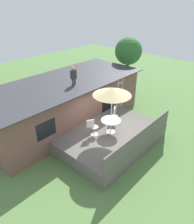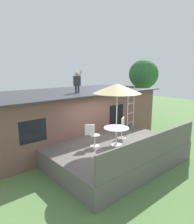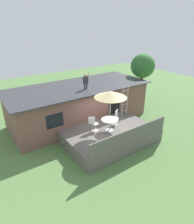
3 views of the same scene
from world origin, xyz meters
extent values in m
plane|color=#567F42|center=(0.00, 0.00, 0.00)|extent=(40.00, 40.00, 0.00)
cube|color=brown|center=(0.00, 3.60, 1.33)|extent=(10.00, 4.00, 2.65)
cube|color=#38383D|center=(0.00, 3.60, 2.68)|extent=(10.50, 4.50, 0.06)
cube|color=black|center=(-2.84, 1.61, 1.55)|extent=(1.10, 0.03, 0.90)
cube|color=black|center=(1.76, 1.61, 1.05)|extent=(1.00, 0.03, 2.00)
cube|color=#605B56|center=(0.00, 0.00, 0.40)|extent=(5.53, 3.97, 0.80)
cube|color=#605B56|center=(0.00, -1.93, 1.25)|extent=(5.43, 0.08, 0.90)
cylinder|color=silver|center=(-0.04, -0.14, 0.82)|extent=(0.48, 0.48, 0.03)
cylinder|color=silver|center=(-0.04, -0.14, 1.17)|extent=(0.07, 0.07, 0.71)
cylinder|color=#999E93|center=(-0.04, -0.14, 1.53)|extent=(1.04, 1.04, 0.03)
cylinder|color=silver|center=(-0.04, -0.14, 2.00)|extent=(0.04, 0.04, 2.40)
cone|color=beige|center=(-0.04, -0.14, 3.15)|extent=(1.90, 1.90, 0.38)
cylinder|color=silver|center=(1.96, 1.01, 1.90)|extent=(0.04, 0.04, 2.20)
cylinder|color=silver|center=(2.44, 1.01, 1.90)|extent=(0.04, 0.04, 2.20)
cylinder|color=silver|center=(2.20, 1.01, 1.15)|extent=(0.48, 0.03, 0.03)
cylinder|color=silver|center=(2.20, 1.01, 1.65)|extent=(0.48, 0.03, 0.03)
cylinder|color=silver|center=(2.20, 1.01, 2.15)|extent=(0.48, 0.03, 0.03)
cylinder|color=silver|center=(2.20, 1.01, 2.65)|extent=(0.48, 0.03, 0.03)
cylinder|color=#33384C|center=(0.01, 2.75, 2.88)|extent=(0.10, 0.10, 0.34)
cylinder|color=#33384C|center=(0.17, 2.75, 2.88)|extent=(0.10, 0.10, 0.34)
cube|color=#333338|center=(0.09, 2.75, 3.30)|extent=(0.32, 0.20, 0.50)
sphere|color=tan|center=(0.09, 2.75, 3.66)|extent=(0.20, 0.20, 0.20)
cylinder|color=tan|center=(0.27, 2.75, 3.60)|extent=(0.26, 0.08, 0.44)
cylinder|color=silver|center=(-0.80, 0.35, 0.81)|extent=(0.40, 0.40, 0.02)
cylinder|color=silver|center=(-0.80, 0.35, 1.03)|extent=(0.06, 0.06, 0.44)
cylinder|color=#A59E8C|center=(-0.80, 0.35, 1.26)|extent=(0.44, 0.44, 0.04)
cube|color=silver|center=(-0.97, 0.46, 1.50)|extent=(0.36, 0.25, 0.44)
cylinder|color=silver|center=(0.76, 0.30, 0.81)|extent=(0.40, 0.40, 0.02)
cylinder|color=silver|center=(0.76, 0.30, 1.03)|extent=(0.06, 0.06, 0.44)
cylinder|color=#A59E8C|center=(0.76, 0.30, 1.26)|extent=(0.44, 0.44, 0.04)
cube|color=silver|center=(0.93, 0.39, 1.50)|extent=(0.37, 0.23, 0.44)
cylinder|color=brown|center=(6.29, 3.34, 1.55)|extent=(0.29, 0.29, 3.09)
sphere|color=#2D662D|center=(6.29, 3.34, 3.50)|extent=(2.07, 2.07, 2.07)
camera|label=1|loc=(-7.46, -5.89, 7.13)|focal=33.79mm
camera|label=2|loc=(-5.93, -5.74, 3.92)|focal=33.02mm
camera|label=3|loc=(-6.77, -8.37, 6.79)|focal=31.43mm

